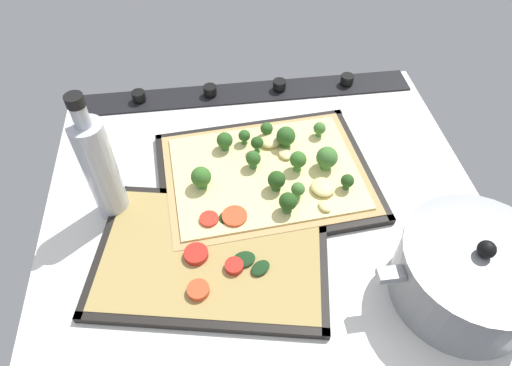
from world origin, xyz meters
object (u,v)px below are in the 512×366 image
baking_tray_back (212,255)px  oil_bottle (100,168)px  broccoli_pizza (269,171)px  baking_tray_front (265,177)px  cooking_pot (469,274)px  veggie_pizza_back (213,252)px

baking_tray_back → oil_bottle: size_ratio=1.66×
broccoli_pizza → baking_tray_back: 18.95cm
baking_tray_front → baking_tray_back: size_ratio=0.99×
baking_tray_front → baking_tray_back: bearing=54.9°
baking_tray_front → oil_bottle: size_ratio=1.65×
baking_tray_front → cooking_pot: cooking_pot is taller
baking_tray_front → oil_bottle: oil_bottle is taller
baking_tray_front → cooking_pot: (-24.88, 25.77, 4.78)cm
baking_tray_back → cooking_pot: 37.34cm
veggie_pizza_back → baking_tray_front: bearing=-124.8°
broccoli_pizza → veggie_pizza_back: (11.08, 15.11, -0.81)cm
baking_tray_back → cooking_pot: size_ratio=1.45×
baking_tray_front → veggie_pizza_back: (10.40, 14.94, 0.68)cm
veggie_pizza_back → oil_bottle: size_ratio=1.54×
veggie_pizza_back → cooking_pot: size_ratio=1.35×
broccoli_pizza → oil_bottle: bearing=7.9°
baking_tray_back → cooking_pot: bearing=163.1°
broccoli_pizza → oil_bottle: (26.92, 3.72, 8.25)cm
cooking_pot → oil_bottle: oil_bottle is taller
baking_tray_front → broccoli_pizza: size_ratio=1.07×
baking_tray_front → veggie_pizza_back: 18.22cm
veggie_pizza_back → broccoli_pizza: bearing=-126.3°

